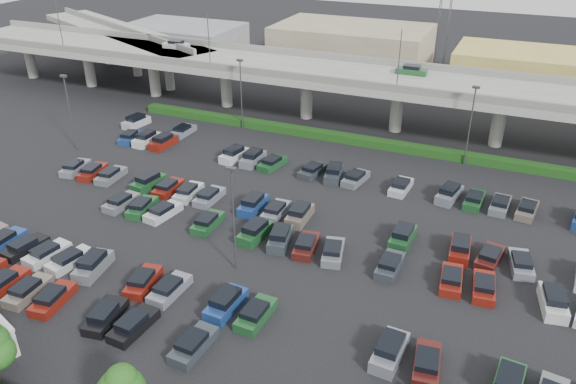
{
  "coord_description": "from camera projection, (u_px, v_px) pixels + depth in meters",
  "views": [
    {
      "loc": [
        21.23,
        -45.08,
        30.22
      ],
      "look_at": [
        -0.16,
        4.39,
        2.0
      ],
      "focal_mm": 35.0,
      "sensor_mm": 36.0,
      "label": 1
    }
  ],
  "objects": [
    {
      "name": "parked_cars",
      "position": [
        252.0,
        233.0,
        55.96
      ],
      "size": [
        62.94,
        41.62,
        1.67
      ],
      "color": "navy",
      "rests_on": "ground"
    },
    {
      "name": "light_poles",
      "position": [
        244.0,
        159.0,
        58.32
      ],
      "size": [
        66.9,
        48.38,
        10.3
      ],
      "color": "#444449",
      "rests_on": "ground"
    },
    {
      "name": "overpass",
      "position": [
        363.0,
        80.0,
        81.03
      ],
      "size": [
        150.0,
        13.0,
        15.8
      ],
      "color": "gray",
      "rests_on": "ground"
    },
    {
      "name": "on_ramp",
      "position": [
        121.0,
        35.0,
        108.28
      ],
      "size": [
        50.93,
        30.13,
        8.8
      ],
      "color": "gray",
      "rests_on": "ground"
    },
    {
      "name": "distant_buildings",
      "position": [
        476.0,
        62.0,
        102.31
      ],
      "size": [
        138.0,
        24.0,
        9.0
      ],
      "color": "slate",
      "rests_on": "ground"
    },
    {
      "name": "hedge",
      "position": [
        348.0,
        139.0,
        78.21
      ],
      "size": [
        66.0,
        1.6,
        1.1
      ],
      "primitive_type": "cube",
      "color": "#103910",
      "rests_on": "ground"
    },
    {
      "name": "ground",
      "position": [
        273.0,
        227.0,
        58.14
      ],
      "size": [
        280.0,
        280.0,
        0.0
      ],
      "primitive_type": "plane",
      "color": "black"
    }
  ]
}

